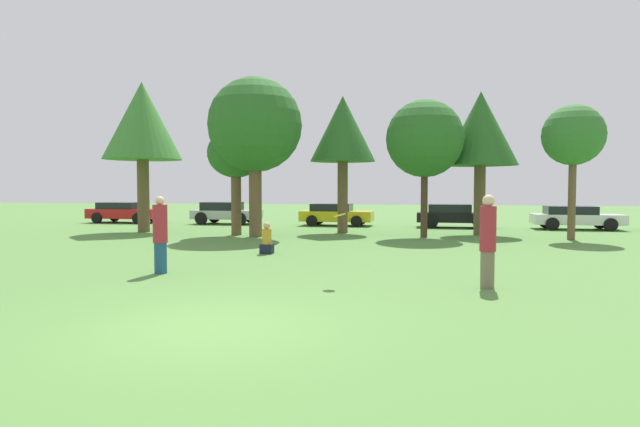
{
  "coord_description": "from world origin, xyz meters",
  "views": [
    {
      "loc": [
        3.05,
        -7.36,
        2.07
      ],
      "look_at": [
        0.68,
        5.31,
        1.46
      ],
      "focal_mm": 29.53,
      "sensor_mm": 36.0,
      "label": 1
    }
  ],
  "objects_px": {
    "person_thrower": "(160,235)",
    "parked_car_red": "(124,212)",
    "tree_6": "(573,136)",
    "frisbee": "(340,215)",
    "tree_1": "(236,155)",
    "parked_car_yellow": "(336,214)",
    "tree_0": "(142,122)",
    "tree_5": "(481,130)",
    "parked_car_black": "(454,215)",
    "bystander_sitting": "(267,241)",
    "tree_2": "(255,126)",
    "tree_4": "(425,139)",
    "parked_car_silver": "(225,212)",
    "parked_car_white": "(575,217)",
    "person_catcher": "(488,240)",
    "tree_3": "(343,131)"
  },
  "relations": [
    {
      "from": "person_thrower",
      "to": "parked_car_red",
      "type": "distance_m",
      "value": 20.65
    },
    {
      "from": "tree_6",
      "to": "parked_car_red",
      "type": "bearing_deg",
      "value": 164.75
    },
    {
      "from": "frisbee",
      "to": "tree_1",
      "type": "xyz_separation_m",
      "value": [
        -6.26,
        10.92,
        2.05
      ]
    },
    {
      "from": "parked_car_yellow",
      "to": "tree_0",
      "type": "bearing_deg",
      "value": -142.55
    },
    {
      "from": "parked_car_red",
      "to": "tree_5",
      "type": "bearing_deg",
      "value": -11.47
    },
    {
      "from": "tree_0",
      "to": "parked_car_black",
      "type": "distance_m",
      "value": 16.37
    },
    {
      "from": "tree_6",
      "to": "parked_car_yellow",
      "type": "bearing_deg",
      "value": 149.27
    },
    {
      "from": "bystander_sitting",
      "to": "parked_car_yellow",
      "type": "bearing_deg",
      "value": 89.14
    },
    {
      "from": "tree_2",
      "to": "tree_4",
      "type": "relative_size",
      "value": 1.17
    },
    {
      "from": "tree_0",
      "to": "bystander_sitting",
      "type": "bearing_deg",
      "value": -40.61
    },
    {
      "from": "frisbee",
      "to": "tree_2",
      "type": "height_order",
      "value": "tree_2"
    },
    {
      "from": "tree_5",
      "to": "parked_car_yellow",
      "type": "height_order",
      "value": "tree_5"
    },
    {
      "from": "tree_2",
      "to": "tree_4",
      "type": "xyz_separation_m",
      "value": [
        7.11,
        1.18,
        -0.57
      ]
    },
    {
      "from": "parked_car_silver",
      "to": "parked_car_yellow",
      "type": "xyz_separation_m",
      "value": [
        6.55,
        -0.17,
        -0.04
      ]
    },
    {
      "from": "tree_1",
      "to": "tree_6",
      "type": "height_order",
      "value": "tree_6"
    },
    {
      "from": "bystander_sitting",
      "to": "tree_5",
      "type": "relative_size",
      "value": 0.16
    },
    {
      "from": "parked_car_silver",
      "to": "tree_0",
      "type": "bearing_deg",
      "value": -104.24
    },
    {
      "from": "person_thrower",
      "to": "bystander_sitting",
      "type": "distance_m",
      "value": 4.49
    },
    {
      "from": "tree_2",
      "to": "tree_6",
      "type": "xyz_separation_m",
      "value": [
        12.95,
        1.03,
        -0.57
      ]
    },
    {
      "from": "frisbee",
      "to": "tree_6",
      "type": "bearing_deg",
      "value": 55.59
    },
    {
      "from": "tree_4",
      "to": "parked_car_white",
      "type": "height_order",
      "value": "tree_4"
    },
    {
      "from": "parked_car_red",
      "to": "parked_car_black",
      "type": "distance_m",
      "value": 19.36
    },
    {
      "from": "person_thrower",
      "to": "tree_6",
      "type": "height_order",
      "value": "tree_6"
    },
    {
      "from": "tree_6",
      "to": "tree_4",
      "type": "bearing_deg",
      "value": 178.58
    },
    {
      "from": "tree_4",
      "to": "tree_5",
      "type": "height_order",
      "value": "tree_5"
    },
    {
      "from": "bystander_sitting",
      "to": "tree_4",
      "type": "relative_size",
      "value": 0.17
    },
    {
      "from": "bystander_sitting",
      "to": "parked_car_yellow",
      "type": "height_order",
      "value": "parked_car_yellow"
    },
    {
      "from": "frisbee",
      "to": "tree_5",
      "type": "relative_size",
      "value": 0.04
    },
    {
      "from": "person_catcher",
      "to": "bystander_sitting",
      "type": "distance_m",
      "value": 7.76
    },
    {
      "from": "tree_3",
      "to": "parked_car_red",
      "type": "relative_size",
      "value": 1.44
    },
    {
      "from": "tree_2",
      "to": "parked_car_yellow",
      "type": "xyz_separation_m",
      "value": [
        2.34,
        7.34,
        -4.09
      ]
    },
    {
      "from": "person_catcher",
      "to": "tree_1",
      "type": "distance_m",
      "value": 14.61
    },
    {
      "from": "tree_2",
      "to": "parked_car_white",
      "type": "relative_size",
      "value": 1.58
    },
    {
      "from": "tree_3",
      "to": "bystander_sitting",
      "type": "bearing_deg",
      "value": -98.69
    },
    {
      "from": "person_thrower",
      "to": "tree_3",
      "type": "distance_m",
      "value": 13.28
    },
    {
      "from": "tree_6",
      "to": "parked_car_white",
      "type": "distance_m",
      "value": 6.96
    },
    {
      "from": "frisbee",
      "to": "parked_car_red",
      "type": "xyz_separation_m",
      "value": [
        -15.81,
        17.77,
        -0.83
      ]
    },
    {
      "from": "tree_0",
      "to": "parked_car_silver",
      "type": "relative_size",
      "value": 1.83
    },
    {
      "from": "bystander_sitting",
      "to": "parked_car_white",
      "type": "distance_m",
      "value": 17.6
    },
    {
      "from": "tree_3",
      "to": "parked_car_yellow",
      "type": "xyz_separation_m",
      "value": [
        -1.06,
        4.71,
        -4.11
      ]
    },
    {
      "from": "tree_0",
      "to": "tree_3",
      "type": "height_order",
      "value": "tree_0"
    },
    {
      "from": "person_catcher",
      "to": "tree_0",
      "type": "height_order",
      "value": "tree_0"
    },
    {
      "from": "parked_car_red",
      "to": "parked_car_black",
      "type": "bearing_deg",
      "value": 0.41
    },
    {
      "from": "tree_5",
      "to": "parked_car_red",
      "type": "xyz_separation_m",
      "value": [
        -20.18,
        4.75,
        -4.0
      ]
    },
    {
      "from": "tree_5",
      "to": "parked_car_red",
      "type": "bearing_deg",
      "value": 166.76
    },
    {
      "from": "person_thrower",
      "to": "parked_car_yellow",
      "type": "bearing_deg",
      "value": 88.23
    },
    {
      "from": "tree_5",
      "to": "tree_2",
      "type": "bearing_deg",
      "value": -164.15
    },
    {
      "from": "bystander_sitting",
      "to": "parked_car_black",
      "type": "bearing_deg",
      "value": 62.42
    },
    {
      "from": "tree_3",
      "to": "tree_4",
      "type": "height_order",
      "value": "tree_3"
    },
    {
      "from": "tree_3",
      "to": "parked_car_silver",
      "type": "bearing_deg",
      "value": 147.32
    }
  ]
}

